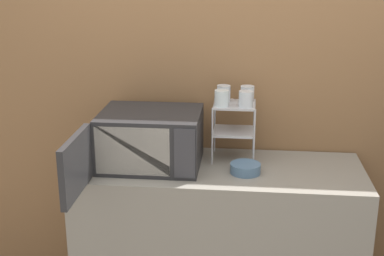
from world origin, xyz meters
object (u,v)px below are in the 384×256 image
glass_front_left (221,98)px  glass_back_right (247,94)px  microwave (148,140)px  glass_back_left (224,93)px  glass_front_right (246,99)px  dish_rack (234,119)px  bowl (245,168)px

glass_front_left → glass_back_right: 0.18m
microwave → glass_back_left: size_ratio=9.74×
glass_front_left → glass_front_right: size_ratio=1.00×
dish_rack → glass_front_left: 0.16m
glass_back_left → glass_front_right: bearing=-43.9°
glass_front_left → microwave: bearing=-165.2°
dish_rack → glass_back_left: (-0.06, 0.06, 0.13)m
dish_rack → glass_back_right: glass_back_right is taller
dish_rack → glass_back_right: (0.07, 0.06, 0.13)m
glass_front_right → bowl: (0.01, -0.15, -0.33)m
microwave → glass_front_right: bearing=10.5°
microwave → bowl: bearing=-5.6°
glass_front_right → microwave: bearing=-169.5°
glass_back_left → bowl: glass_back_left is taller
glass_back_right → glass_front_right: 0.12m
microwave → dish_rack: dish_rack is taller
glass_front_left → glass_back_left: (0.01, 0.11, 0.00)m
glass_front_right → glass_back_left: (-0.12, 0.12, 0.00)m
glass_front_right → glass_back_left: bearing=136.1°
glass_front_left → glass_front_right: bearing=-2.5°
microwave → glass_back_right: bearing=22.3°
microwave → glass_back_left: 0.49m
dish_rack → bowl: 0.30m
glass_back_right → glass_back_left: size_ratio=1.00×
dish_rack → microwave: bearing=-160.9°
microwave → bowl: size_ratio=5.30×
glass_front_left → glass_back_right: bearing=39.0°
glass_back_left → glass_back_right: bearing=-0.1°
dish_rack → glass_front_left: size_ratio=3.67×
glass_front_right → glass_back_left: same height
glass_back_right → bowl: glass_back_right is taller
glass_front_left → glass_back_right: size_ratio=1.00×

